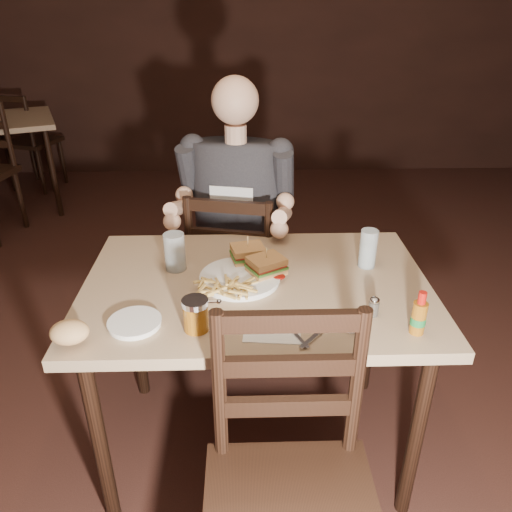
{
  "coord_description": "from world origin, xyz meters",
  "views": [
    {
      "loc": [
        -0.05,
        -1.62,
        1.66
      ],
      "look_at": [
        -0.01,
        -0.09,
        0.85
      ],
      "focal_mm": 35.0,
      "sensor_mm": 36.0,
      "label": 1
    }
  ],
  "objects_px": {
    "chair_far": "(239,275)",
    "hot_sauce": "(419,313)",
    "bg_chair_far": "(32,141)",
    "syrup_dispenser": "(196,315)",
    "bg_table": "(1,130)",
    "dinner_plate": "(240,279)",
    "diner": "(235,186)",
    "main_table": "(256,303)",
    "glass_left": "(175,252)",
    "glass_right": "(368,249)",
    "side_plate": "(135,324)"
  },
  "relations": [
    {
      "from": "chair_far",
      "to": "hot_sauce",
      "type": "relative_size",
      "value": 6.59
    },
    {
      "from": "chair_far",
      "to": "bg_chair_far",
      "type": "bearing_deg",
      "value": -41.39
    },
    {
      "from": "chair_far",
      "to": "syrup_dispenser",
      "type": "distance_m",
      "value": 0.94
    },
    {
      "from": "bg_table",
      "to": "dinner_plate",
      "type": "height_order",
      "value": "dinner_plate"
    },
    {
      "from": "bg_chair_far",
      "to": "diner",
      "type": "xyz_separation_m",
      "value": [
        1.92,
        -2.63,
        0.48
      ]
    },
    {
      "from": "main_table",
      "to": "hot_sauce",
      "type": "xyz_separation_m",
      "value": [
        0.46,
        -0.3,
        0.15
      ]
    },
    {
      "from": "glass_left",
      "to": "hot_sauce",
      "type": "height_order",
      "value": "same"
    },
    {
      "from": "glass_right",
      "to": "hot_sauce",
      "type": "xyz_separation_m",
      "value": [
        0.06,
        -0.41,
        -0.0
      ]
    },
    {
      "from": "bg_chair_far",
      "to": "glass_right",
      "type": "height_order",
      "value": "glass_right"
    },
    {
      "from": "hot_sauce",
      "to": "syrup_dispenser",
      "type": "distance_m",
      "value": 0.65
    },
    {
      "from": "glass_left",
      "to": "glass_right",
      "type": "height_order",
      "value": "glass_right"
    },
    {
      "from": "bg_chair_far",
      "to": "side_plate",
      "type": "relative_size",
      "value": 5.66
    },
    {
      "from": "glass_right",
      "to": "dinner_plate",
      "type": "bearing_deg",
      "value": -168.44
    },
    {
      "from": "bg_table",
      "to": "dinner_plate",
      "type": "distance_m",
      "value": 3.26
    },
    {
      "from": "bg_chair_far",
      "to": "glass_right",
      "type": "xyz_separation_m",
      "value": [
        2.4,
        -3.08,
        0.4
      ]
    },
    {
      "from": "bg_chair_far",
      "to": "diner",
      "type": "distance_m",
      "value": 3.29
    },
    {
      "from": "main_table",
      "to": "glass_left",
      "type": "height_order",
      "value": "glass_left"
    },
    {
      "from": "bg_chair_far",
      "to": "dinner_plate",
      "type": "xyz_separation_m",
      "value": [
        1.94,
        -3.17,
        0.33
      ]
    },
    {
      "from": "chair_far",
      "to": "glass_right",
      "type": "height_order",
      "value": "chair_far"
    },
    {
      "from": "bg_chair_far",
      "to": "diner",
      "type": "relative_size",
      "value": 0.99
    },
    {
      "from": "chair_far",
      "to": "glass_right",
      "type": "relative_size",
      "value": 6.42
    },
    {
      "from": "glass_left",
      "to": "side_plate",
      "type": "distance_m",
      "value": 0.36
    },
    {
      "from": "dinner_plate",
      "to": "bg_chair_far",
      "type": "bearing_deg",
      "value": 121.41
    },
    {
      "from": "diner",
      "to": "dinner_plate",
      "type": "height_order",
      "value": "diner"
    },
    {
      "from": "side_plate",
      "to": "dinner_plate",
      "type": "bearing_deg",
      "value": 38.57
    },
    {
      "from": "syrup_dispenser",
      "to": "side_plate",
      "type": "height_order",
      "value": "syrup_dispenser"
    },
    {
      "from": "glass_left",
      "to": "syrup_dispenser",
      "type": "distance_m",
      "value": 0.39
    },
    {
      "from": "bg_table",
      "to": "bg_chair_far",
      "type": "height_order",
      "value": "bg_chair_far"
    },
    {
      "from": "dinner_plate",
      "to": "side_plate",
      "type": "height_order",
      "value": "dinner_plate"
    },
    {
      "from": "diner",
      "to": "glass_left",
      "type": "xyz_separation_m",
      "value": [
        -0.21,
        -0.45,
        -0.08
      ]
    },
    {
      "from": "main_table",
      "to": "side_plate",
      "type": "height_order",
      "value": "side_plate"
    },
    {
      "from": "chair_far",
      "to": "glass_right",
      "type": "xyz_separation_m",
      "value": [
        0.47,
        -0.49,
        0.38
      ]
    },
    {
      "from": "dinner_plate",
      "to": "syrup_dispenser",
      "type": "bearing_deg",
      "value": -115.07
    },
    {
      "from": "main_table",
      "to": "hot_sauce",
      "type": "bearing_deg",
      "value": -32.76
    },
    {
      "from": "bg_table",
      "to": "syrup_dispenser",
      "type": "distance_m",
      "value": 3.42
    },
    {
      "from": "bg_table",
      "to": "glass_left",
      "type": "relative_size",
      "value": 7.53
    },
    {
      "from": "bg_chair_far",
      "to": "dinner_plate",
      "type": "height_order",
      "value": "bg_chair_far"
    },
    {
      "from": "diner",
      "to": "bg_table",
      "type": "bearing_deg",
      "value": 144.57
    },
    {
      "from": "syrup_dispenser",
      "to": "side_plate",
      "type": "relative_size",
      "value": 0.66
    },
    {
      "from": "bg_chair_far",
      "to": "syrup_dispenser",
      "type": "height_order",
      "value": "bg_chair_far"
    },
    {
      "from": "bg_chair_far",
      "to": "hot_sauce",
      "type": "height_order",
      "value": "hot_sauce"
    },
    {
      "from": "bg_table",
      "to": "syrup_dispenser",
      "type": "height_order",
      "value": "syrup_dispenser"
    },
    {
      "from": "chair_far",
      "to": "dinner_plate",
      "type": "distance_m",
      "value": 0.67
    },
    {
      "from": "bg_chair_far",
      "to": "side_plate",
      "type": "height_order",
      "value": "bg_chair_far"
    },
    {
      "from": "dinner_plate",
      "to": "hot_sauce",
      "type": "distance_m",
      "value": 0.61
    },
    {
      "from": "main_table",
      "to": "dinner_plate",
      "type": "relative_size",
      "value": 4.37
    },
    {
      "from": "glass_left",
      "to": "hot_sauce",
      "type": "distance_m",
      "value": 0.86
    },
    {
      "from": "main_table",
      "to": "glass_left",
      "type": "bearing_deg",
      "value": 158.9
    },
    {
      "from": "glass_left",
      "to": "bg_table",
      "type": "bearing_deg",
      "value": 123.99
    },
    {
      "from": "bg_chair_far",
      "to": "diner",
      "type": "bearing_deg",
      "value": 143.67
    }
  ]
}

